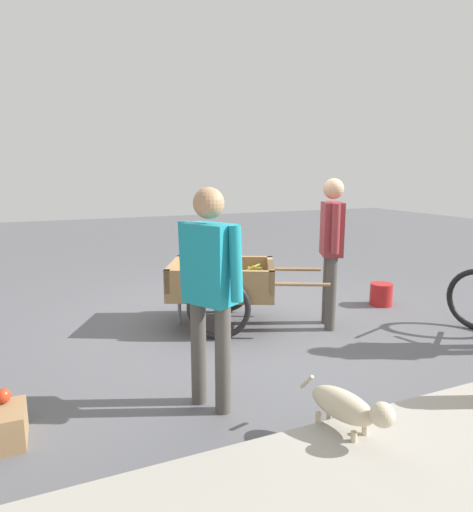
# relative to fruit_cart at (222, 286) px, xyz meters

# --- Properties ---
(ground_plane) EXTENTS (24.00, 24.00, 0.00)m
(ground_plane) POSITION_rel_fruit_cart_xyz_m (-0.29, -0.01, -0.44)
(ground_plane) COLOR #56565B
(fruit_cart) EXTENTS (1.82, 1.40, 0.72)m
(fruit_cart) POSITION_rel_fruit_cart_xyz_m (0.00, 0.00, 0.00)
(fruit_cart) COLOR #937047
(fruit_cart) RESTS_ON ground
(vendor_person) EXTENTS (0.33, 0.51, 1.58)m
(vendor_person) POSITION_rel_fruit_cart_xyz_m (-1.04, 0.50, 0.51)
(vendor_person) COLOR #4C4742
(vendor_person) RESTS_ON ground
(dog) EXTENTS (0.30, 0.65, 0.40)m
(dog) POSITION_rel_fruit_cart_xyz_m (0.11, 2.34, -0.17)
(dog) COLOR beige
(dog) RESTS_ON ground
(plastic_bucket) EXTENTS (0.27, 0.27, 0.28)m
(plastic_bucket) POSITION_rel_fruit_cart_xyz_m (-2.09, 0.12, -0.30)
(plastic_bucket) COLOR #B21E1E
(plastic_bucket) RESTS_ON ground
(bystander_person) EXTENTS (0.35, 0.50, 1.55)m
(bystander_person) POSITION_rel_fruit_cart_xyz_m (0.69, 1.56, 0.48)
(bystander_person) COLOR #4C4742
(bystander_person) RESTS_ON ground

